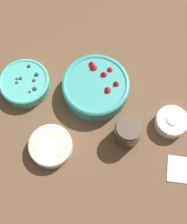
{
  "coord_description": "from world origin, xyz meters",
  "views": [
    {
      "loc": [
        0.01,
        0.36,
        1.06
      ],
      "look_at": [
        -0.0,
        -0.03,
        0.04
      ],
      "focal_mm": 50.0,
      "sensor_mm": 36.0,
      "label": 1
    }
  ],
  "objects_px": {
    "bowl_blueberries": "(25,83)",
    "bowl_cream": "(172,121)",
    "jar_chocolate": "(128,132)",
    "bowl_bananas": "(51,146)",
    "bowl_strawberries": "(96,87)"
  },
  "relations": [
    {
      "from": "bowl_strawberries",
      "to": "bowl_bananas",
      "type": "height_order",
      "value": "bowl_strawberries"
    },
    {
      "from": "bowl_strawberries",
      "to": "jar_chocolate",
      "type": "height_order",
      "value": "jar_chocolate"
    },
    {
      "from": "bowl_strawberries",
      "to": "bowl_bananas",
      "type": "relative_size",
      "value": 1.63
    },
    {
      "from": "bowl_blueberries",
      "to": "bowl_cream",
      "type": "bearing_deg",
      "value": 161.29
    },
    {
      "from": "bowl_bananas",
      "to": "bowl_cream",
      "type": "distance_m",
      "value": 0.43
    },
    {
      "from": "bowl_blueberries",
      "to": "bowl_bananas",
      "type": "relative_size",
      "value": 1.24
    },
    {
      "from": "bowl_blueberries",
      "to": "jar_chocolate",
      "type": "relative_size",
      "value": 1.89
    },
    {
      "from": "bowl_strawberries",
      "to": "bowl_blueberries",
      "type": "distance_m",
      "value": 0.26
    },
    {
      "from": "bowl_strawberries",
      "to": "bowl_cream",
      "type": "distance_m",
      "value": 0.3
    },
    {
      "from": "bowl_blueberries",
      "to": "bowl_bananas",
      "type": "bearing_deg",
      "value": 111.4
    },
    {
      "from": "bowl_blueberries",
      "to": "jar_chocolate",
      "type": "height_order",
      "value": "jar_chocolate"
    },
    {
      "from": "bowl_blueberries",
      "to": "jar_chocolate",
      "type": "bearing_deg",
      "value": 149.51
    },
    {
      "from": "bowl_strawberries",
      "to": "bowl_blueberries",
      "type": "bearing_deg",
      "value": -7.34
    },
    {
      "from": "jar_chocolate",
      "to": "bowl_bananas",
      "type": "bearing_deg",
      "value": 6.83
    },
    {
      "from": "jar_chocolate",
      "to": "bowl_cream",
      "type": "bearing_deg",
      "value": -167.16
    }
  ]
}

